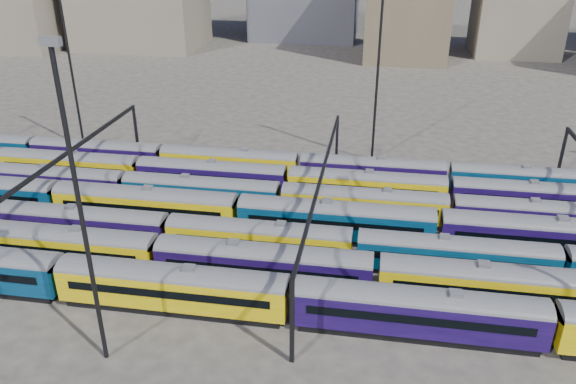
% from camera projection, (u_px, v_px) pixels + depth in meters
% --- Properties ---
extents(ground, '(500.00, 500.00, 0.00)m').
position_uv_depth(ground, '(234.00, 231.00, 64.58)').
color(ground, '#3C3733').
rests_on(ground, ground).
extents(rake_0, '(128.92, 3.14, 5.30)m').
position_uv_depth(rake_0, '(291.00, 295.00, 48.67)').
color(rake_0, black).
rests_on(rake_0, ground).
extents(rake_1, '(127.97, 3.12, 5.26)m').
position_uv_depth(rake_1, '(157.00, 251.00, 55.25)').
color(rake_1, black).
rests_on(rake_1, ground).
extents(rake_2, '(139.00, 2.90, 4.88)m').
position_uv_depth(rake_2, '(259.00, 236.00, 58.41)').
color(rake_2, black).
rests_on(rake_2, ground).
extents(rake_3, '(131.63, 3.21, 5.41)m').
position_uv_depth(rake_3, '(238.00, 209.00, 63.26)').
color(rake_3, black).
rests_on(rake_3, ground).
extents(rake_4, '(98.68, 2.89, 4.86)m').
position_uv_depth(rake_4, '(364.00, 201.00, 65.77)').
color(rake_4, black).
rests_on(rake_4, ground).
extents(rake_5, '(140.18, 2.93, 4.93)m').
position_uv_depth(rake_5, '(367.00, 183.00, 70.18)').
color(rake_5, black).
rests_on(rake_5, ground).
extents(rake_6, '(117.06, 2.86, 4.80)m').
position_uv_depth(rake_6, '(162.00, 155.00, 78.96)').
color(rake_6, black).
rests_on(rake_6, ground).
extents(gantry_1, '(0.35, 40.35, 8.03)m').
position_uv_depth(gantry_1, '(63.00, 165.00, 64.63)').
color(gantry_1, black).
rests_on(gantry_1, ground).
extents(gantry_2, '(0.35, 40.35, 8.03)m').
position_uv_depth(gantry_2, '(322.00, 183.00, 60.17)').
color(gantry_2, black).
rests_on(gantry_2, ground).
extents(mast_1, '(1.40, 0.50, 25.60)m').
position_uv_depth(mast_1, '(70.00, 59.00, 82.61)').
color(mast_1, black).
rests_on(mast_1, ground).
extents(mast_2, '(1.40, 0.50, 25.60)m').
position_uv_depth(mast_2, '(79.00, 204.00, 39.72)').
color(mast_2, black).
rests_on(mast_2, ground).
extents(mast_3, '(1.40, 0.50, 25.60)m').
position_uv_depth(mast_3, '(378.00, 67.00, 77.70)').
color(mast_3, black).
rests_on(mast_3, ground).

